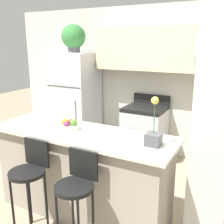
{
  "coord_description": "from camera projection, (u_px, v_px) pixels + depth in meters",
  "views": [
    {
      "loc": [
        1.55,
        -2.22,
        1.94
      ],
      "look_at": [
        0.0,
        0.73,
        1.05
      ],
      "focal_mm": 42.0,
      "sensor_mm": 36.0,
      "label": 1
    }
  ],
  "objects": [
    {
      "name": "potted_plant_on_fridge",
      "position": [
        74.0,
        37.0,
        4.62
      ],
      "size": [
        0.42,
        0.42,
        0.49
      ],
      "color": "#4C4C51",
      "rests_on": "refrigerator"
    },
    {
      "name": "stove_range",
      "position": [
        145.0,
        132.0,
        4.45
      ],
      "size": [
        0.66,
        0.63,
        1.07
      ],
      "color": "silver",
      "rests_on": "ground_plane"
    },
    {
      "name": "trash_bin",
      "position": [
        96.0,
        145.0,
        4.61
      ],
      "size": [
        0.28,
        0.28,
        0.38
      ],
      "color": "black",
      "rests_on": "ground_plane"
    },
    {
      "name": "counter_bar",
      "position": [
        82.0,
        173.0,
        2.97
      ],
      "size": [
        2.1,
        0.69,
        1.0
      ],
      "color": "gray",
      "rests_on": "ground_plane"
    },
    {
      "name": "fruit_bowl",
      "position": [
        69.0,
        125.0,
        2.92
      ],
      "size": [
        0.23,
        0.23,
        0.12
      ],
      "color": "silver",
      "rests_on": "counter_bar"
    },
    {
      "name": "orchid_vase",
      "position": [
        153.0,
        135.0,
        2.44
      ],
      "size": [
        0.14,
        0.14,
        0.47
      ],
      "color": "#4C4C51",
      "rests_on": "counter_bar"
    },
    {
      "name": "pillar_right",
      "position": [
        215.0,
        118.0,
        2.37
      ],
      "size": [
        0.38,
        0.32,
        2.55
      ],
      "color": "silver",
      "rests_on": "ground_plane"
    },
    {
      "name": "bar_stool_right",
      "position": [
        77.0,
        188.0,
        2.37
      ],
      "size": [
        0.36,
        0.36,
        0.99
      ],
      "color": "black",
      "rests_on": "ground_plane"
    },
    {
      "name": "ground_plane",
      "position": [
        83.0,
        212.0,
        3.1
      ],
      "size": [
        14.0,
        14.0,
        0.0
      ],
      "primitive_type": "plane",
      "color": "gray"
    },
    {
      "name": "refrigerator",
      "position": [
        76.0,
        101.0,
        4.92
      ],
      "size": [
        0.74,
        0.73,
        1.77
      ],
      "color": "silver",
      "rests_on": "ground_plane"
    },
    {
      "name": "bar_stool_left",
      "position": [
        30.0,
        174.0,
        2.63
      ],
      "size": [
        0.36,
        0.36,
        0.99
      ],
      "color": "black",
      "rests_on": "ground_plane"
    },
    {
      "name": "wall_back",
      "position": [
        157.0,
        70.0,
        4.4
      ],
      "size": [
        5.6,
        0.38,
        2.55
      ],
      "color": "silver",
      "rests_on": "ground_plane"
    }
  ]
}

